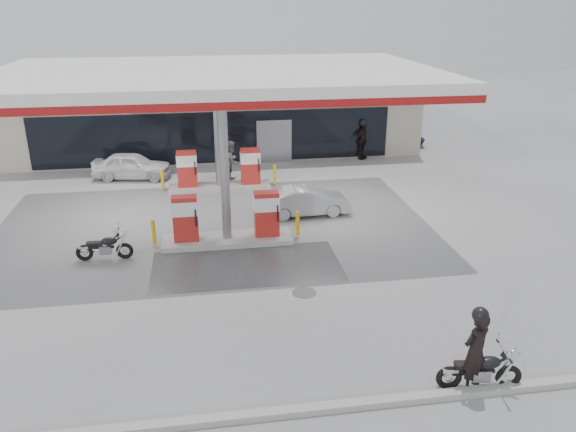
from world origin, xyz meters
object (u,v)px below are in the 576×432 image
Objects in this scene: pump_island_far at (219,173)px; parked_car_left at (21,150)px; pump_island_near at (227,223)px; biker_walking at (362,141)px; biker_main at (475,352)px; sedan_white at (132,166)px; main_motorcycle at (481,372)px; parked_car_right at (391,138)px; hatchback_silver at (306,201)px; attendant at (232,161)px; parked_motorcycle at (105,248)px.

pump_island_far is 11.66m from parked_car_left.
pump_island_near is 12.44m from biker_walking.
pump_island_far is 2.70× the size of biker_main.
biker_main is 19.15m from sedan_white.
parked_car_left is at bearing -77.71° from biker_main.
main_motorcycle is 0.95× the size of biker_walking.
main_motorcycle is 18.80m from biker_walking.
biker_main is 0.48× the size of parked_car_right.
parked_car_left is (-10.00, 12.00, -0.06)m from pump_island_near.
parked_car_right is at bearing -109.35° from parked_car_left.
biker_main is at bearing 156.35° from parked_car_right.
hatchback_silver is (-1.60, 10.98, -0.40)m from biker_main.
pump_island_far is 2.59× the size of biker_walking.
hatchback_silver is (2.59, -4.99, -0.38)m from attendant.
attendant is 7.49m from biker_walking.
biker_main is 21.42m from parked_car_right.
main_motorcycle reaches higher than parked_motorcycle.
sedan_white is 11.79m from biker_walking.
parked_motorcycle is (-8.83, 7.98, -0.53)m from biker_main.
attendant is 0.47× the size of parked_car_right.
hatchback_silver reaches higher than parked_car_right.
biker_walking is at bearing 26.38° from pump_island_far.
biker_main is (-0.19, 0.02, 0.52)m from main_motorcycle.
attendant reaches higher than parked_car_right.
pump_island_near is 2.75× the size of attendant.
sedan_white is 1.95× the size of attendant.
biker_main reaches higher than parked_motorcycle.
parked_car_left is at bearing 149.04° from pump_island_far.
pump_island_near reaches higher than parked_car_right.
attendant reaches higher than parked_car_left.
pump_island_far is at bearing 111.29° from parked_car_right.
pump_island_near is 15.62m from parked_car_right.
pump_island_near is 9.13m from sedan_white.
biker_main is (4.83, -14.78, 0.24)m from pump_island_far.
pump_island_near is 1.52× the size of hatchback_silver.
pump_island_far is 2.72× the size of main_motorcycle.
main_motorcycle is 12.06m from parked_motorcycle.
parked_car_left is (-10.64, 4.81, -0.29)m from attendant.
main_motorcycle is 0.56× the size of hatchback_silver.
pump_island_near is 1.41× the size of sedan_white.
biker_main is at bearing -40.17° from parked_motorcycle.
parked_car_left is (-5.98, 3.80, 0.03)m from sedan_white.
parked_motorcycle is (-9.03, 8.00, -0.01)m from main_motorcycle.
parked_car_right is at bearing -65.73° from sedan_white.
biker_main is at bearing -61.18° from pump_island_near.
parked_motorcycle is at bearing 109.71° from hatchback_silver.
attendant is at bearing 112.70° from main_motorcycle.
parked_motorcycle is 0.99× the size of attendant.
biker_walking is (-2.34, -2.20, 0.44)m from parked_car_right.
pump_island_far reaches higher than main_motorcycle.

